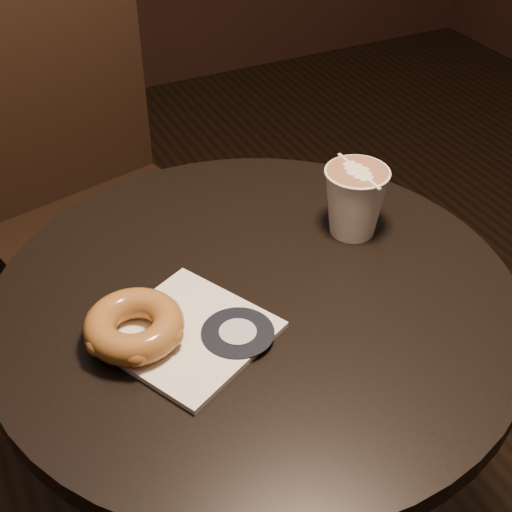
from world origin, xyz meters
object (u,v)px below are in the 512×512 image
at_px(doughnut, 134,326).
at_px(chair, 81,169).
at_px(cafe_table, 256,394).
at_px(pastry_bag, 188,334).
at_px(latte_cup, 355,202).

bearing_deg(doughnut, chair, 82.19).
xyz_separation_m(cafe_table, chair, (-0.08, 0.66, 0.05)).
relative_size(pastry_bag, doughnut, 1.46).
height_order(pastry_bag, doughnut, doughnut).
xyz_separation_m(chair, doughnut, (-0.09, -0.67, 0.17)).
bearing_deg(doughnut, cafe_table, 6.04).
height_order(cafe_table, doughnut, doughnut).
height_order(cafe_table, pastry_bag, pastry_bag).
xyz_separation_m(cafe_table, doughnut, (-0.17, -0.02, 0.23)).
bearing_deg(pastry_bag, latte_cup, -8.07).
bearing_deg(cafe_table, chair, 96.81).
relative_size(pastry_bag, latte_cup, 1.71).
bearing_deg(chair, cafe_table, -96.58).
xyz_separation_m(chair, latte_cup, (0.27, -0.59, 0.20)).
bearing_deg(cafe_table, pastry_bag, -161.79).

